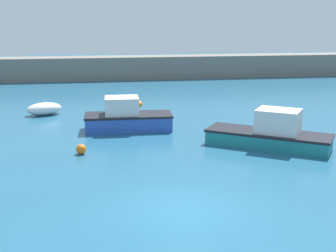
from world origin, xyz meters
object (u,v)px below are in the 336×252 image
mooring_buoy_orange (81,149)px  open_tender_yellow (125,102)px  motorboat_grey_hull (127,118)px  fishing_dinghy_green (44,109)px  motorboat_with_cabin (271,134)px

mooring_buoy_orange → open_tender_yellow: bearing=75.3°
open_tender_yellow → mooring_buoy_orange: open_tender_yellow is taller
motorboat_grey_hull → open_tender_yellow: 5.73m
motorboat_grey_hull → fishing_dinghy_green: 6.73m
motorboat_grey_hull → open_tender_yellow: bearing=89.3°
open_tender_yellow → motorboat_with_cabin: 11.91m
open_tender_yellow → motorboat_with_cabin: bearing=-13.6°
open_tender_yellow → motorboat_grey_hull: bearing=-48.0°
mooring_buoy_orange → motorboat_with_cabin: bearing=-1.1°
mooring_buoy_orange → fishing_dinghy_green: bearing=105.6°
open_tender_yellow → mooring_buoy_orange: bearing=-60.1°
motorboat_with_cabin → mooring_buoy_orange: 8.91m
motorboat_with_cabin → fishing_dinghy_green: bearing=-4.6°
motorboat_with_cabin → motorboat_grey_hull: bearing=0.1°
motorboat_grey_hull → fishing_dinghy_green: size_ratio=1.94×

